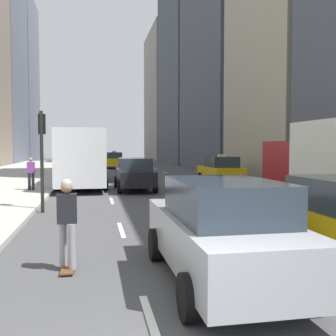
{
  "coord_description": "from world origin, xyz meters",
  "views": [
    {
      "loc": [
        -0.93,
        -3.0,
        2.35
      ],
      "look_at": [
        1.54,
        10.13,
        1.62
      ],
      "focal_mm": 42.0,
      "sensor_mm": 36.0,
      "label": 1
    }
  ],
  "objects_px": {
    "sedan_silver_behind": "(221,230)",
    "taxi_second": "(220,170)",
    "sedan_black_near": "(135,174)",
    "city_bus": "(83,156)",
    "traffic_light_pole": "(42,145)",
    "taxi_third": "(114,160)",
    "skateboarder": "(67,220)",
    "pedestrian_far_walking": "(31,172)"
  },
  "relations": [
    {
      "from": "city_bus",
      "to": "pedestrian_far_walking",
      "type": "distance_m",
      "value": 4.7
    },
    {
      "from": "sedan_silver_behind",
      "to": "skateboarder",
      "type": "distance_m",
      "value": 2.89
    },
    {
      "from": "sedan_silver_behind",
      "to": "sedan_black_near",
      "type": "bearing_deg",
      "value": 90.0
    },
    {
      "from": "traffic_light_pole",
      "to": "sedan_black_near",
      "type": "bearing_deg",
      "value": 58.41
    },
    {
      "from": "traffic_light_pole",
      "to": "taxi_second",
      "type": "bearing_deg",
      "value": 42.76
    },
    {
      "from": "taxi_second",
      "to": "skateboarder",
      "type": "distance_m",
      "value": 17.85
    },
    {
      "from": "taxi_second",
      "to": "taxi_third",
      "type": "height_order",
      "value": "same"
    },
    {
      "from": "taxi_third",
      "to": "city_bus",
      "type": "relative_size",
      "value": 0.38
    },
    {
      "from": "pedestrian_far_walking",
      "to": "traffic_light_pole",
      "type": "relative_size",
      "value": 0.46
    },
    {
      "from": "taxi_second",
      "to": "sedan_black_near",
      "type": "xyz_separation_m",
      "value": [
        -5.6,
        -2.41,
        0.01
      ]
    },
    {
      "from": "taxi_second",
      "to": "city_bus",
      "type": "xyz_separation_m",
      "value": [
        -8.41,
        1.32,
        0.91
      ]
    },
    {
      "from": "sedan_black_near",
      "to": "taxi_second",
      "type": "bearing_deg",
      "value": 23.27
    },
    {
      "from": "pedestrian_far_walking",
      "to": "traffic_light_pole",
      "type": "height_order",
      "value": "traffic_light_pole"
    },
    {
      "from": "taxi_second",
      "to": "pedestrian_far_walking",
      "type": "distance_m",
      "value": 11.19
    },
    {
      "from": "taxi_third",
      "to": "skateboarder",
      "type": "relative_size",
      "value": 2.52
    },
    {
      "from": "taxi_second",
      "to": "sedan_silver_behind",
      "type": "xyz_separation_m",
      "value": [
        -5.6,
        -16.98,
        0.03
      ]
    },
    {
      "from": "skateboarder",
      "to": "pedestrian_far_walking",
      "type": "height_order",
      "value": "pedestrian_far_walking"
    },
    {
      "from": "city_bus",
      "to": "traffic_light_pole",
      "type": "bearing_deg",
      "value": -96.39
    },
    {
      "from": "taxi_third",
      "to": "traffic_light_pole",
      "type": "bearing_deg",
      "value": -97.9
    },
    {
      "from": "taxi_third",
      "to": "sedan_black_near",
      "type": "distance_m",
      "value": 22.04
    },
    {
      "from": "traffic_light_pole",
      "to": "sedan_silver_behind",
      "type": "bearing_deg",
      "value": -64.15
    },
    {
      "from": "sedan_silver_behind",
      "to": "traffic_light_pole",
      "type": "height_order",
      "value": "traffic_light_pole"
    },
    {
      "from": "pedestrian_far_walking",
      "to": "traffic_light_pole",
      "type": "bearing_deg",
      "value": -77.91
    },
    {
      "from": "city_bus",
      "to": "sedan_silver_behind",
      "type": "bearing_deg",
      "value": -81.27
    },
    {
      "from": "city_bus",
      "to": "pedestrian_far_walking",
      "type": "height_order",
      "value": "city_bus"
    },
    {
      "from": "sedan_silver_behind",
      "to": "taxi_second",
      "type": "bearing_deg",
      "value": 71.75
    },
    {
      "from": "taxi_third",
      "to": "sedan_black_near",
      "type": "height_order",
      "value": "taxi_third"
    },
    {
      "from": "taxi_third",
      "to": "sedan_black_near",
      "type": "relative_size",
      "value": 0.94
    },
    {
      "from": "taxi_second",
      "to": "taxi_third",
      "type": "relative_size",
      "value": 1.0
    },
    {
      "from": "taxi_third",
      "to": "skateboarder",
      "type": "height_order",
      "value": "taxi_third"
    },
    {
      "from": "taxi_second",
      "to": "taxi_third",
      "type": "bearing_deg",
      "value": 105.92
    },
    {
      "from": "taxi_second",
      "to": "sedan_silver_behind",
      "type": "distance_m",
      "value": 17.88
    },
    {
      "from": "city_bus",
      "to": "sedan_black_near",
      "type": "bearing_deg",
      "value": -53.0
    },
    {
      "from": "taxi_third",
      "to": "skateboarder",
      "type": "distance_m",
      "value": 35.55
    },
    {
      "from": "taxi_third",
      "to": "traffic_light_pole",
      "type": "xyz_separation_m",
      "value": [
        -3.95,
        -28.46,
        1.53
      ]
    },
    {
      "from": "sedan_black_near",
      "to": "city_bus",
      "type": "relative_size",
      "value": 0.4
    },
    {
      "from": "traffic_light_pole",
      "to": "pedestrian_far_walking",
      "type": "bearing_deg",
      "value": 102.09
    },
    {
      "from": "skateboarder",
      "to": "traffic_light_pole",
      "type": "distance_m",
      "value": 7.26
    },
    {
      "from": "taxi_second",
      "to": "sedan_silver_behind",
      "type": "relative_size",
      "value": 0.94
    },
    {
      "from": "taxi_second",
      "to": "sedan_silver_behind",
      "type": "bearing_deg",
      "value": -108.25
    },
    {
      "from": "skateboarder",
      "to": "pedestrian_far_walking",
      "type": "relative_size",
      "value": 1.06
    },
    {
      "from": "sedan_black_near",
      "to": "city_bus",
      "type": "distance_m",
      "value": 4.76
    }
  ]
}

